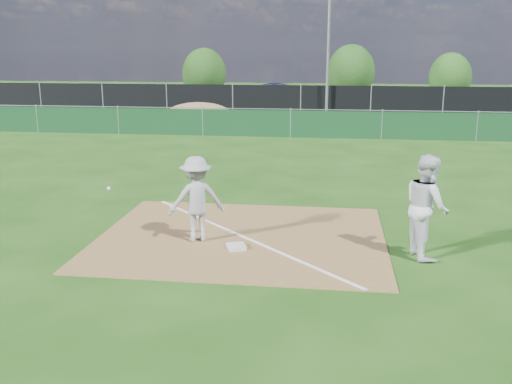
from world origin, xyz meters
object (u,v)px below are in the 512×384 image
at_px(car_left, 211,95).
at_px(tree_mid, 351,72).
at_px(car_right, 352,100).
at_px(tree_right, 450,77).
at_px(tree_left, 204,74).
at_px(runner, 427,206).
at_px(light_pole, 328,46).
at_px(play_at_first, 196,199).
at_px(car_mid, 282,95).
at_px(first_base, 236,247).

distance_m(car_left, tree_mid, 10.82).
xyz_separation_m(car_right, tree_right, (7.22, 6.14, 1.23)).
xyz_separation_m(tree_left, tree_mid, (10.92, 0.55, 0.13)).
bearing_deg(runner, car_right, -12.94).
bearing_deg(light_pole, runner, -84.50).
bearing_deg(tree_left, play_at_first, -77.73).
xyz_separation_m(car_mid, tree_mid, (4.67, 4.95, 1.34)).
height_order(runner, car_mid, runner).
height_order(light_pole, tree_right, light_pole).
distance_m(play_at_first, car_right, 27.07).
relative_size(first_base, car_left, 0.08).
distance_m(light_pole, car_mid, 6.97).
height_order(car_mid, tree_mid, tree_mid).
bearing_deg(tree_mid, light_pole, -98.89).
distance_m(first_base, tree_right, 34.92).
distance_m(car_left, car_right, 9.51).
bearing_deg(car_mid, runner, -173.47).
bearing_deg(play_at_first, runner, -3.45).
distance_m(runner, tree_left, 34.12).
xyz_separation_m(play_at_first, car_right, (3.96, 26.77, -0.30)).
height_order(tree_mid, tree_right, tree_mid).
bearing_deg(tree_left, tree_mid, 2.88).
height_order(play_at_first, tree_right, tree_right).
distance_m(car_left, tree_right, 17.62).
bearing_deg(car_right, car_mid, 66.98).
xyz_separation_m(play_at_first, runner, (4.53, -0.27, 0.09)).
xyz_separation_m(light_pole, tree_right, (8.80, 10.85, -2.16)).
height_order(first_base, car_mid, car_mid).
bearing_deg(tree_right, light_pole, -129.05).
height_order(car_left, tree_mid, tree_mid).
xyz_separation_m(light_pole, tree_left, (-9.30, 9.78, -2.00)).
xyz_separation_m(play_at_first, car_mid, (-0.68, 27.45, -0.11)).
bearing_deg(first_base, car_mid, 93.21).
height_order(light_pole, car_mid, light_pole).
bearing_deg(car_left, tree_mid, -82.89).
bearing_deg(light_pole, tree_mid, 81.11).
height_order(light_pole, runner, light_pole).
xyz_separation_m(play_at_first, car_left, (-5.53, 27.44, -0.16)).
bearing_deg(tree_left, runner, -70.37).
relative_size(runner, tree_left, 0.51).
relative_size(light_pole, car_mid, 1.68).
height_order(first_base, car_left, car_left).
relative_size(runner, tree_right, 0.56).
xyz_separation_m(first_base, tree_right, (10.30, 33.31, 1.78)).
bearing_deg(play_at_first, car_left, 101.39).
xyz_separation_m(car_right, tree_mid, (0.03, 5.62, 1.53)).
relative_size(car_mid, car_right, 1.16).
relative_size(runner, car_right, 0.49).
distance_m(car_mid, car_right, 4.69).
bearing_deg(car_left, car_right, -114.41).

